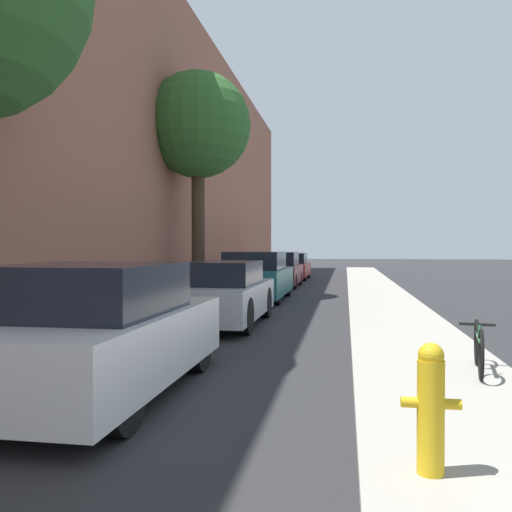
# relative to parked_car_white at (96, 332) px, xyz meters

# --- Properties ---
(ground_plane) EXTENTS (120.00, 120.00, 0.00)m
(ground_plane) POSITION_rel_parked_car_white_xyz_m (0.98, 9.38, -0.70)
(ground_plane) COLOR #28282B
(sidewalk_left) EXTENTS (2.00, 52.00, 0.12)m
(sidewalk_left) POSITION_rel_parked_car_white_xyz_m (-1.92, 9.38, -0.64)
(sidewalk_left) COLOR #9E998E
(sidewalk_left) RESTS_ON ground
(sidewalk_right) EXTENTS (2.00, 52.00, 0.12)m
(sidewalk_right) POSITION_rel_parked_car_white_xyz_m (3.88, 9.38, -0.64)
(sidewalk_right) COLOR #9E998E
(sidewalk_right) RESTS_ON ground
(building_facade_left) EXTENTS (0.70, 52.00, 10.60)m
(building_facade_left) POSITION_rel_parked_car_white_xyz_m (-3.27, 9.38, 4.60)
(building_facade_left) COLOR #9E604C
(building_facade_left) RESTS_ON ground
(parked_car_white) EXTENTS (1.89, 3.97, 1.48)m
(parked_car_white) POSITION_rel_parked_car_white_xyz_m (0.00, 0.00, 0.00)
(parked_car_white) COLOR black
(parked_car_white) RESTS_ON ground
(parked_car_silver) EXTENTS (1.69, 4.07, 1.36)m
(parked_car_silver) POSITION_rel_parked_car_white_xyz_m (0.18, 5.49, -0.05)
(parked_car_silver) COLOR black
(parked_car_silver) RESTS_ON ground
(parked_car_teal) EXTENTS (1.88, 4.54, 1.52)m
(parked_car_teal) POSITION_rel_parked_car_white_xyz_m (0.01, 10.88, 0.02)
(parked_car_teal) COLOR black
(parked_car_teal) RESTS_ON ground
(parked_car_maroon) EXTENTS (1.75, 4.27, 1.45)m
(parked_car_maroon) POSITION_rel_parked_car_white_xyz_m (0.01, 16.58, -0.02)
(parked_car_maroon) COLOR black
(parked_car_maroon) RESTS_ON ground
(parked_car_red) EXTENTS (1.86, 4.46, 1.36)m
(parked_car_red) POSITION_rel_parked_car_white_xyz_m (-0.04, 21.72, -0.05)
(parked_car_red) COLOR black
(parked_car_red) RESTS_ON ground
(street_tree_far) EXTENTS (3.48, 3.48, 7.30)m
(street_tree_far) POSITION_rel_parked_car_white_xyz_m (-2.01, 11.35, 4.91)
(street_tree_far) COLOR #423323
(street_tree_far) RESTS_ON sidewalk_left
(fire_hydrant) EXTENTS (0.40, 0.18, 0.89)m
(fire_hydrant) POSITION_rel_parked_car_white_xyz_m (3.36, -1.86, -0.12)
(fire_hydrant) COLOR gold
(fire_hydrant) RESTS_ON sidewalk_right
(bicycle) EXTENTS (0.44, 1.46, 0.60)m
(bicycle) POSITION_rel_parked_car_white_xyz_m (4.41, 1.30, -0.27)
(bicycle) COLOR black
(bicycle) RESTS_ON sidewalk_right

